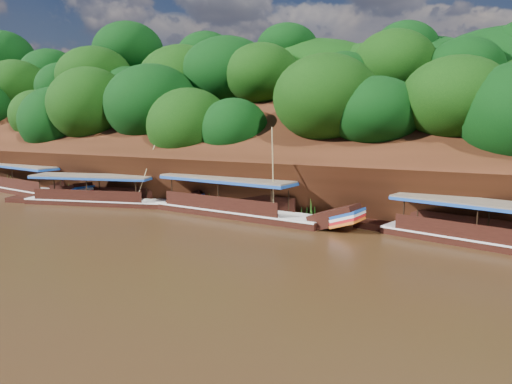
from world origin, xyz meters
TOP-DOWN VIEW (x-y plane):
  - ground at (0.00, 0.00)m, footprint 160.00×160.00m
  - riverbank at (-0.01, 22.73)m, footprint 120.00×30.06m
  - boat_1 at (-1.85, 8.18)m, footprint 15.38×3.97m
  - boat_2 at (-13.37, 7.72)m, footprint 14.43×5.55m
  - boat_3 at (-23.10, 8.65)m, footprint 14.47×4.51m
  - reeds at (-2.85, 9.62)m, footprint 47.77×2.24m

SIDE VIEW (x-z plane):
  - ground at x=0.00m, z-range 0.00..0.00m
  - boat_2 at x=-13.37m, z-range -2.01..3.04m
  - boat_3 at x=-23.10m, z-range -0.94..2.10m
  - boat_1 at x=-1.85m, z-range -2.70..3.89m
  - reeds at x=-2.85m, z-range -0.23..1.91m
  - riverbank at x=-0.01m, z-range -7.81..11.59m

